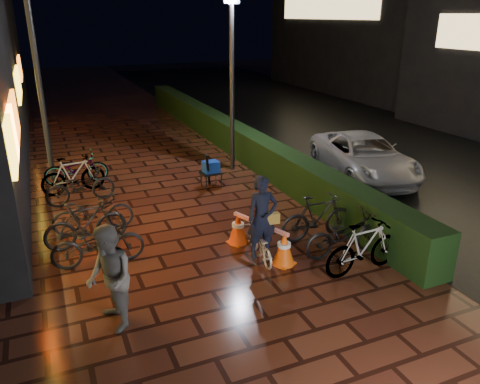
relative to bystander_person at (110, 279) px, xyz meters
name	(u,v)px	position (x,y,z in m)	size (l,w,h in m)	color
ground	(229,270)	(2.31, 0.88, -0.86)	(80.00, 80.00, 0.00)	#381911
asphalt_road	(411,153)	(11.31, 5.88, -0.86)	(11.00, 60.00, 0.01)	black
hedge	(231,136)	(5.61, 8.88, -0.36)	(0.70, 20.00, 1.00)	black
bystander_person	(110,279)	(0.00, 0.00, 0.00)	(0.84, 0.65, 1.72)	#545456
van	(364,156)	(8.18, 4.55, -0.24)	(2.05, 4.44, 1.23)	#AEAFB3
lamp_post_hedge	(232,77)	(4.78, 6.73, 2.03)	(0.50, 0.15, 5.25)	black
lamp_post_sf	(37,68)	(-0.54, 7.88, 2.39)	(0.57, 0.17, 5.91)	black
cyclist	(261,230)	(3.05, 1.01, -0.20)	(0.67, 1.29, 1.79)	silver
traffic_barrier	(260,238)	(3.16, 1.30, -0.52)	(0.95, 1.69, 0.70)	#F1550C
cart_assembly	(211,168)	(3.58, 5.41, -0.30)	(0.61, 0.63, 1.09)	black
parked_bikes_storefront	(83,198)	(0.05, 4.69, -0.38)	(2.00, 5.78, 1.03)	black
parked_bikes_hedge	(341,232)	(4.64, 0.59, -0.36)	(1.89, 2.13, 1.03)	black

